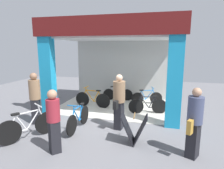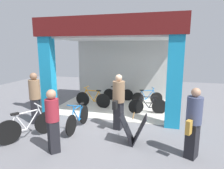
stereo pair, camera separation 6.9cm
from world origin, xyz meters
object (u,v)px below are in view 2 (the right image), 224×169
at_px(pedestrian_3, 119,101).
at_px(bicycle_parked_0, 78,118).
at_px(sandwich_board_sign, 133,129).
at_px(pedestrian_0, 193,123).
at_px(bicycle_inside_1, 147,98).
at_px(bicycle_inside_2, 148,106).
at_px(bicycle_inside_0, 93,99).
at_px(bicycle_inside_3, 118,94).
at_px(bicycle_parked_1, 28,126).
at_px(pedestrian_1, 35,97).
at_px(pedestrian_2, 53,120).

bearing_deg(pedestrian_3, bicycle_parked_0, -163.12).
distance_m(sandwich_board_sign, pedestrian_0, 1.55).
bearing_deg(bicycle_inside_1, bicycle_parked_0, -119.16).
xyz_separation_m(bicycle_parked_0, pedestrian_0, (3.29, -0.81, 0.52)).
relative_size(pedestrian_0, pedestrian_3, 0.96).
bearing_deg(bicycle_inside_2, pedestrian_3, -115.18).
bearing_deg(bicycle_inside_0, bicycle_inside_1, 24.45).
xyz_separation_m(bicycle_inside_2, pedestrian_3, (-0.79, -1.67, 0.59)).
relative_size(bicycle_inside_2, bicycle_inside_3, 1.01).
bearing_deg(bicycle_inside_0, sandwich_board_sign, -51.37).
relative_size(bicycle_inside_2, pedestrian_0, 0.87).
distance_m(bicycle_inside_0, bicycle_inside_3, 1.56).
height_order(bicycle_parked_1, pedestrian_0, pedestrian_0).
bearing_deg(pedestrian_1, bicycle_inside_0, 60.56).
relative_size(bicycle_inside_0, pedestrian_0, 0.95).
bearing_deg(sandwich_board_sign, bicycle_inside_0, 128.63).
distance_m(bicycle_inside_1, bicycle_parked_0, 3.82).
height_order(bicycle_inside_1, bicycle_inside_3, bicycle_inside_3).
bearing_deg(pedestrian_3, bicycle_inside_0, 129.73).
bearing_deg(bicycle_inside_0, bicycle_parked_0, -80.57).
bearing_deg(bicycle_parked_0, bicycle_inside_1, 60.84).
bearing_deg(bicycle_inside_3, pedestrian_1, -120.19).
height_order(bicycle_parked_1, pedestrian_2, pedestrian_2).
bearing_deg(pedestrian_0, bicycle_parked_1, -177.49).
bearing_deg(pedestrian_2, bicycle_inside_3, 85.18).
height_order(sandwich_board_sign, pedestrian_2, pedestrian_2).
distance_m(bicycle_inside_1, pedestrian_3, 3.09).
relative_size(bicycle_inside_3, pedestrian_2, 0.91).
bearing_deg(bicycle_inside_3, pedestrian_2, -94.82).
distance_m(bicycle_inside_0, bicycle_inside_2, 2.42).
distance_m(bicycle_inside_3, sandwich_board_sign, 4.36).
bearing_deg(bicycle_inside_2, pedestrian_1, -152.04).
height_order(pedestrian_0, pedestrian_2, pedestrian_0).
xyz_separation_m(bicycle_inside_2, pedestrian_1, (-3.64, -1.93, 0.59)).
height_order(bicycle_inside_2, bicycle_parked_1, bicycle_parked_1).
bearing_deg(bicycle_inside_1, bicycle_inside_3, 167.80).
height_order(bicycle_inside_3, sandwich_board_sign, same).
relative_size(bicycle_inside_3, bicycle_parked_1, 0.98).
bearing_deg(sandwich_board_sign, pedestrian_1, 170.46).
relative_size(bicycle_inside_1, bicycle_inside_2, 0.93).
xyz_separation_m(bicycle_inside_0, sandwich_board_sign, (2.23, -2.79, 0.05)).
height_order(bicycle_inside_3, pedestrian_3, pedestrian_3).
relative_size(bicycle_parked_0, pedestrian_2, 1.00).
xyz_separation_m(bicycle_inside_3, sandwich_board_sign, (1.42, -4.12, 0.08)).
relative_size(bicycle_inside_3, bicycle_parked_0, 0.91).
relative_size(bicycle_inside_0, bicycle_inside_3, 1.11).
relative_size(sandwich_board_sign, pedestrian_3, 0.46).
distance_m(bicycle_parked_1, sandwich_board_sign, 2.98).
bearing_deg(pedestrian_2, bicycle_parked_0, 90.02).
xyz_separation_m(bicycle_inside_3, pedestrian_3, (0.80, -3.27, 0.60)).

